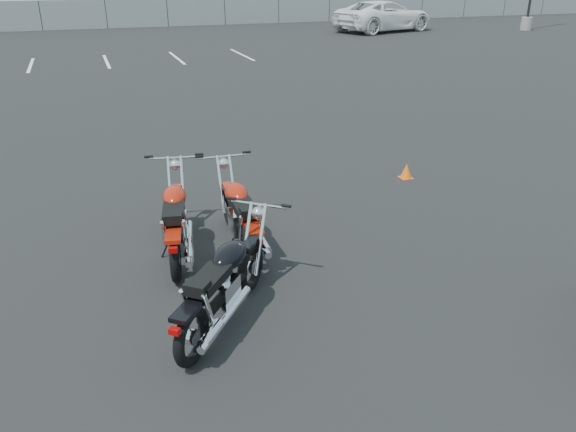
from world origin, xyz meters
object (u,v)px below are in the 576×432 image
object	(u,v)px
motorcycle_second_black	(224,285)
motorcycle_third_red	(241,215)
white_van	(384,7)
motorcycle_front_red	(176,220)

from	to	relation	value
motorcycle_second_black	motorcycle_third_red	size ratio (longest dim) A/B	0.88
motorcycle_third_red	white_van	world-z (taller)	white_van
motorcycle_front_red	motorcycle_second_black	xyz separation A→B (m)	(0.20, -1.87, -0.01)
motorcycle_third_red	white_van	size ratio (longest dim) A/B	0.29
white_van	motorcycle_second_black	bearing A→B (deg)	131.62
motorcycle_third_red	white_van	xyz separation A→B (m)	(16.50, 25.87, 0.95)
motorcycle_front_red	motorcycle_third_red	xyz separation A→B (m)	(0.88, -0.12, -0.01)
motorcycle_third_red	white_van	bearing A→B (deg)	57.47
motorcycle_front_red	white_van	distance (m)	31.08
motorcycle_third_red	motorcycle_second_black	bearing A→B (deg)	-111.26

